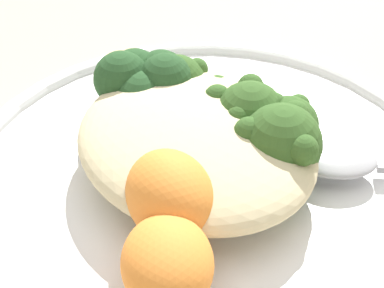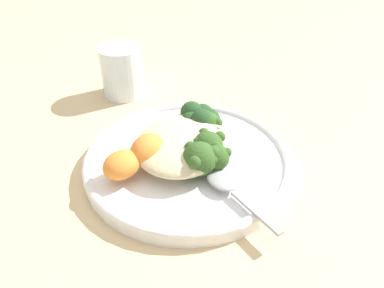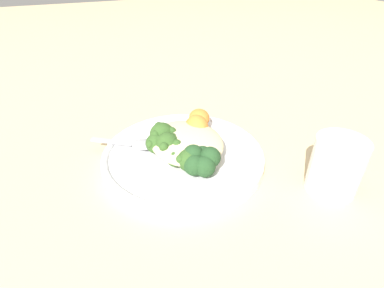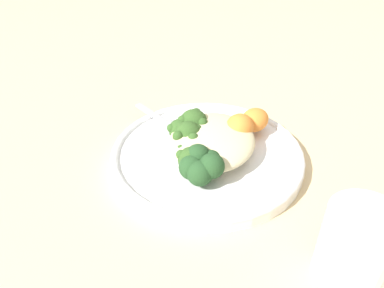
{
  "view_description": "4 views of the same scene",
  "coord_description": "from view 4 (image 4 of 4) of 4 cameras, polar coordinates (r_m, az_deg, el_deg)",
  "views": [
    {
      "loc": [
        -0.23,
        0.13,
        0.25
      ],
      "look_at": [
        -0.0,
        -0.0,
        0.04
      ],
      "focal_mm": 60.0,
      "sensor_mm": 36.0,
      "label": 1
    },
    {
      "loc": [
        -0.37,
        -0.15,
        0.33
      ],
      "look_at": [
        0.01,
        -0.02,
        0.03
      ],
      "focal_mm": 35.0,
      "sensor_mm": 36.0,
      "label": 2
    },
    {
      "loc": [
        0.4,
        -0.17,
        0.31
      ],
      "look_at": [
        0.01,
        0.0,
        0.04
      ],
      "focal_mm": 28.0,
      "sensor_mm": 36.0,
      "label": 3
    },
    {
      "loc": [
        0.43,
        0.06,
        0.34
      ],
      "look_at": [
        0.01,
        -0.03,
        0.04
      ],
      "focal_mm": 35.0,
      "sensor_mm": 36.0,
      "label": 4
    }
  ],
  "objects": [
    {
      "name": "sweet_potato_chunk_0",
      "position": [
        0.55,
        7.22,
        2.44
      ],
      "size": [
        0.06,
        0.05,
        0.04
      ],
      "primitive_type": "ellipsoid",
      "rotation": [
        0.0,
        0.0,
        6.13
      ],
      "color": "orange",
      "rests_on": "plate"
    },
    {
      "name": "ground_plane",
      "position": [
        0.55,
        3.6,
        -2.78
      ],
      "size": [
        4.0,
        4.0,
        0.0
      ],
      "primitive_type": "plane",
      "color": "#D6B784"
    },
    {
      "name": "broccoli_stalk_2",
      "position": [
        0.55,
        -0.64,
        1.75
      ],
      "size": [
        0.04,
        0.09,
        0.03
      ],
      "rotation": [
        0.0,
        0.0,
        4.65
      ],
      "color": "#8EB25B",
      "rests_on": "plate"
    },
    {
      "name": "plate",
      "position": [
        0.55,
        2.37,
        -1.38
      ],
      "size": [
        0.28,
        0.28,
        0.02
      ],
      "color": "white",
      "rests_on": "ground_plane"
    },
    {
      "name": "broccoli_stalk_1",
      "position": [
        0.55,
        0.56,
        2.97
      ],
      "size": [
        0.06,
        0.08,
        0.04
      ],
      "rotation": [
        0.0,
        0.0,
        4.3
      ],
      "color": "#8EB25B",
      "rests_on": "plate"
    },
    {
      "name": "broccoli_stalk_6",
      "position": [
        0.5,
        3.15,
        -1.99
      ],
      "size": [
        0.09,
        0.03,
        0.03
      ],
      "rotation": [
        0.0,
        0.0,
        6.2
      ],
      "color": "#8EB25B",
      "rests_on": "plate"
    },
    {
      "name": "broccoli_stalk_5",
      "position": [
        0.5,
        0.86,
        -1.89
      ],
      "size": [
        0.11,
        0.07,
        0.04
      ],
      "rotation": [
        0.0,
        0.0,
        5.86
      ],
      "color": "#8EB25B",
      "rests_on": "plate"
    },
    {
      "name": "kale_tuft",
      "position": [
        0.48,
        1.57,
        -3.21
      ],
      "size": [
        0.06,
        0.06,
        0.04
      ],
      "color": "#234723",
      "rests_on": "plate"
    },
    {
      "name": "broccoli_stalk_0",
      "position": [
        0.56,
        2.07,
        2.22
      ],
      "size": [
        0.06,
        0.07,
        0.03
      ],
      "rotation": [
        0.0,
        0.0,
        4.06
      ],
      "color": "#8EB25B",
      "rests_on": "plate"
    },
    {
      "name": "spoon",
      "position": [
        0.58,
        -3.3,
        2.96
      ],
      "size": [
        0.09,
        0.11,
        0.01
      ],
      "rotation": [
        0.0,
        0.0,
        4.1
      ],
      "color": "#A3A3A8",
      "rests_on": "plate"
    },
    {
      "name": "broccoli_stalk_3",
      "position": [
        0.53,
        -0.21,
        1.06
      ],
      "size": [
        0.05,
        0.08,
        0.04
      ],
      "rotation": [
        0.0,
        0.0,
        5.04
      ],
      "color": "#8EB25B",
      "rests_on": "plate"
    },
    {
      "name": "broccoli_stalk_4",
      "position": [
        0.52,
        0.44,
        -0.84
      ],
      "size": [
        0.07,
        0.07,
        0.03
      ],
      "rotation": [
        0.0,
        0.0,
        5.5
      ],
      "color": "#8EB25B",
      "rests_on": "plate"
    },
    {
      "name": "sweet_potato_chunk_1",
      "position": [
        0.58,
        9.5,
        3.63
      ],
      "size": [
        0.06,
        0.06,
        0.03
      ],
      "primitive_type": "ellipsoid",
      "rotation": [
        0.0,
        0.0,
        2.7
      ],
      "color": "orange",
      "rests_on": "plate"
    },
    {
      "name": "quinoa_mound",
      "position": [
        0.53,
        3.09,
        0.58
      ],
      "size": [
        0.14,
        0.12,
        0.03
      ],
      "primitive_type": "ellipsoid",
      "color": "beige",
      "rests_on": "plate"
    },
    {
      "name": "water_glass",
      "position": [
        0.42,
        23.86,
        -14.16
      ],
      "size": [
        0.07,
        0.07,
        0.09
      ],
      "primitive_type": "cylinder",
      "color": "silver",
      "rests_on": "ground_plane"
    }
  ]
}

